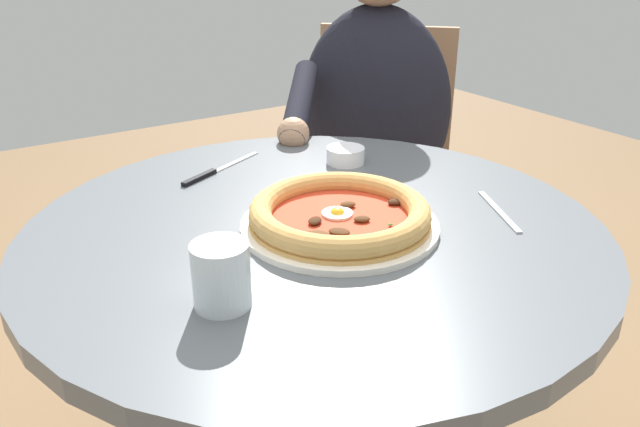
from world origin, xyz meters
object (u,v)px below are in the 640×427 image
pizza_on_plate (340,216)px  fork_utensil (499,211)px  water_glass (222,279)px  diner_person (371,181)px  ramekin_capers (346,155)px  dining_table (315,303)px  cafe_chair_diner (379,158)px  steak_knife (211,173)px

pizza_on_plate → fork_utensil: 0.27m
water_glass → fork_utensil: bearing=-178.8°
pizza_on_plate → diner_person: bearing=-131.5°
water_glass → diner_person: bearing=-138.4°
diner_person → ramekin_capers: bearing=45.0°
dining_table → water_glass: size_ratio=10.94×
dining_table → diner_person: (-0.49, -0.49, -0.05)m
dining_table → cafe_chair_diner: bearing=-135.0°
ramekin_capers → diner_person: (-0.29, -0.29, -0.21)m
dining_table → ramekin_capers: ramekin_capers is taller
water_glass → steak_knife: water_glass is taller
diner_person → cafe_chair_diner: diner_person is taller
cafe_chair_diner → steak_knife: bearing=25.6°
ramekin_capers → diner_person: diner_person is taller
ramekin_capers → cafe_chair_diner: 0.60m
steak_knife → fork_utensil: steak_knife is taller
dining_table → pizza_on_plate: (-0.02, 0.03, 0.17)m
pizza_on_plate → dining_table: bearing=-55.7°
fork_utensil → cafe_chair_diner: (-0.32, -0.72, -0.18)m
pizza_on_plate → steak_knife: (0.07, -0.32, -0.02)m
pizza_on_plate → cafe_chair_diner: cafe_chair_diner is taller
cafe_chair_diner → pizza_on_plate: bearing=47.8°
pizza_on_plate → steak_knife: 0.33m
cafe_chair_diner → diner_person: bearing=44.3°
fork_utensil → pizza_on_plate: bearing=-19.9°
cafe_chair_diner → fork_utensil: bearing=66.1°
pizza_on_plate → diner_person: size_ratio=0.27×
diner_person → steak_knife: bearing=20.8°
pizza_on_plate → steak_knife: pizza_on_plate is taller
pizza_on_plate → diner_person: (-0.47, -0.53, -0.22)m
pizza_on_plate → cafe_chair_diner: bearing=-132.2°
steak_knife → ramekin_capers: bearing=161.0°
dining_table → water_glass: water_glass is taller
water_glass → steak_knife: 0.46m
ramekin_capers → cafe_chair_diner: cafe_chair_diner is taller
fork_utensil → water_glass: bearing=1.2°
water_glass → cafe_chair_diner: (-0.82, -0.73, -0.22)m
dining_table → pizza_on_plate: 0.17m
steak_knife → diner_person: diner_person is taller
dining_table → steak_knife: bearing=-80.5°
fork_utensil → cafe_chair_diner: cafe_chair_diner is taller
ramekin_capers → cafe_chair_diner: size_ratio=0.08×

